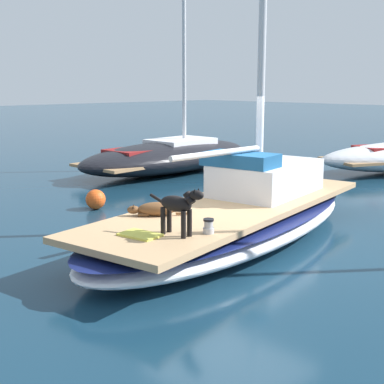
# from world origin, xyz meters

# --- Properties ---
(ground_plane) EXTENTS (120.00, 120.00, 0.00)m
(ground_plane) POSITION_xyz_m (0.00, 0.00, 0.00)
(ground_plane) COLOR #143347
(sailboat_main) EXTENTS (3.76, 7.57, 0.66)m
(sailboat_main) POSITION_xyz_m (0.00, 0.00, 0.34)
(sailboat_main) COLOR white
(sailboat_main) RESTS_ON ground
(mast_main) EXTENTS (0.14, 2.27, 7.53)m
(mast_main) POSITION_xyz_m (-0.16, 0.74, 4.05)
(mast_main) COLOR silver
(mast_main) RESTS_ON sailboat_main
(cabin_house) EXTENTS (1.77, 2.44, 0.84)m
(cabin_house) POSITION_xyz_m (-0.21, 1.10, 1.01)
(cabin_house) COLOR silver
(cabin_house) RESTS_ON sailboat_main
(dog_black) EXTENTS (0.94, 0.29, 0.70)m
(dog_black) POSITION_xyz_m (0.83, -2.05, 1.08)
(dog_black) COLOR black
(dog_black) RESTS_ON sailboat_main
(dog_brown) EXTENTS (0.69, 0.77, 0.22)m
(dog_brown) POSITION_xyz_m (-0.29, -1.55, 0.77)
(dog_brown) COLOR brown
(dog_brown) RESTS_ON sailboat_main
(deck_winch) EXTENTS (0.16, 0.16, 0.21)m
(deck_winch) POSITION_xyz_m (1.03, -1.67, 0.76)
(deck_winch) COLOR #B7B7BC
(deck_winch) RESTS_ON sailboat_main
(coiled_rope) EXTENTS (0.32, 0.32, 0.04)m
(coiled_rope) POSITION_xyz_m (-0.38, -1.08, 0.68)
(coiled_rope) COLOR beige
(coiled_rope) RESTS_ON sailboat_main
(deck_towel) EXTENTS (0.61, 0.45, 0.03)m
(deck_towel) POSITION_xyz_m (0.46, -2.44, 0.68)
(deck_towel) COLOR #D8D14C
(deck_towel) RESTS_ON sailboat_main
(moored_boat_port_side) EXTENTS (2.93, 6.88, 5.79)m
(moored_boat_port_side) POSITION_xyz_m (-6.43, 4.18, 0.52)
(moored_boat_port_side) COLOR black
(moored_boat_port_side) RESTS_ON ground
(mooring_buoy) EXTENTS (0.44, 0.44, 0.44)m
(mooring_buoy) POSITION_xyz_m (-3.71, -0.39, 0.22)
(mooring_buoy) COLOR #E55119
(mooring_buoy) RESTS_ON ground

